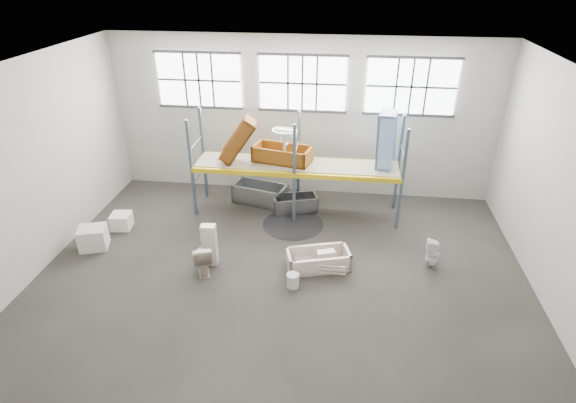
% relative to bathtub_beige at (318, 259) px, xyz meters
% --- Properties ---
extents(floor, '(12.00, 10.00, 0.10)m').
position_rel_bathtub_beige_xyz_m(floor, '(-0.87, -0.69, -0.28)').
color(floor, '#47433D').
rests_on(floor, ground).
extents(ceiling, '(12.00, 10.00, 0.10)m').
position_rel_bathtub_beige_xyz_m(ceiling, '(-0.87, -0.69, 4.82)').
color(ceiling, silver).
rests_on(ceiling, ground).
extents(wall_back, '(12.00, 0.10, 5.00)m').
position_rel_bathtub_beige_xyz_m(wall_back, '(-0.87, 4.36, 2.27)').
color(wall_back, '#B0AFA3').
rests_on(wall_back, ground).
extents(wall_front, '(12.00, 0.10, 5.00)m').
position_rel_bathtub_beige_xyz_m(wall_front, '(-0.87, -5.74, 2.27)').
color(wall_front, '#B6B5A9').
rests_on(wall_front, ground).
extents(wall_left, '(0.10, 10.00, 5.00)m').
position_rel_bathtub_beige_xyz_m(wall_left, '(-6.92, -0.69, 2.27)').
color(wall_left, '#A1A096').
rests_on(wall_left, ground).
extents(wall_right, '(0.10, 10.00, 5.00)m').
position_rel_bathtub_beige_xyz_m(wall_right, '(5.18, -0.69, 2.27)').
color(wall_right, '#ADACA1').
rests_on(wall_right, ground).
extents(window_left, '(2.60, 0.04, 1.60)m').
position_rel_bathtub_beige_xyz_m(window_left, '(-4.07, 4.25, 3.37)').
color(window_left, white).
rests_on(window_left, wall_back).
extents(window_mid, '(2.60, 0.04, 1.60)m').
position_rel_bathtub_beige_xyz_m(window_mid, '(-0.87, 4.25, 3.37)').
color(window_mid, white).
rests_on(window_mid, wall_back).
extents(window_right, '(2.60, 0.04, 1.60)m').
position_rel_bathtub_beige_xyz_m(window_right, '(2.33, 4.25, 3.37)').
color(window_right, white).
rests_on(window_right, wall_back).
extents(rack_upright_la, '(0.08, 0.08, 3.00)m').
position_rel_bathtub_beige_xyz_m(rack_upright_la, '(-3.87, 2.21, 1.27)').
color(rack_upright_la, slate).
rests_on(rack_upright_la, floor).
extents(rack_upright_lb, '(0.08, 0.08, 3.00)m').
position_rel_bathtub_beige_xyz_m(rack_upright_lb, '(-3.87, 3.41, 1.27)').
color(rack_upright_lb, slate).
rests_on(rack_upright_lb, floor).
extents(rack_upright_ma, '(0.08, 0.08, 3.00)m').
position_rel_bathtub_beige_xyz_m(rack_upright_ma, '(-0.87, 2.21, 1.27)').
color(rack_upright_ma, slate).
rests_on(rack_upright_ma, floor).
extents(rack_upright_mb, '(0.08, 0.08, 3.00)m').
position_rel_bathtub_beige_xyz_m(rack_upright_mb, '(-0.87, 3.41, 1.27)').
color(rack_upright_mb, slate).
rests_on(rack_upright_mb, floor).
extents(rack_upright_ra, '(0.08, 0.08, 3.00)m').
position_rel_bathtub_beige_xyz_m(rack_upright_ra, '(2.13, 2.21, 1.27)').
color(rack_upright_ra, slate).
rests_on(rack_upright_ra, floor).
extents(rack_upright_rb, '(0.08, 0.08, 3.00)m').
position_rel_bathtub_beige_xyz_m(rack_upright_rb, '(2.13, 3.41, 1.27)').
color(rack_upright_rb, slate).
rests_on(rack_upright_rb, floor).
extents(rack_beam_front, '(6.00, 0.10, 0.14)m').
position_rel_bathtub_beige_xyz_m(rack_beam_front, '(-0.87, 2.21, 1.27)').
color(rack_beam_front, yellow).
rests_on(rack_beam_front, floor).
extents(rack_beam_back, '(6.00, 0.10, 0.14)m').
position_rel_bathtub_beige_xyz_m(rack_beam_back, '(-0.87, 3.41, 1.27)').
color(rack_beam_back, yellow).
rests_on(rack_beam_back, floor).
extents(shelf_deck, '(5.90, 1.10, 0.03)m').
position_rel_bathtub_beige_xyz_m(shelf_deck, '(-0.87, 2.81, 1.35)').
color(shelf_deck, gray).
rests_on(shelf_deck, floor).
extents(wet_patch, '(1.80, 1.80, 0.00)m').
position_rel_bathtub_beige_xyz_m(wet_patch, '(-0.87, 2.01, -0.23)').
color(wet_patch, black).
rests_on(wet_patch, floor).
extents(bathtub_beige, '(1.71, 1.15, 0.46)m').
position_rel_bathtub_beige_xyz_m(bathtub_beige, '(0.00, 0.00, 0.00)').
color(bathtub_beige, beige).
rests_on(bathtub_beige, floor).
extents(cistern_spare, '(0.49, 0.35, 0.42)m').
position_rel_bathtub_beige_xyz_m(cistern_spare, '(0.19, 0.01, 0.05)').
color(cistern_spare, beige).
rests_on(cistern_spare, bathtub_beige).
extents(sink_in_tub, '(0.57, 0.57, 0.16)m').
position_rel_bathtub_beige_xyz_m(sink_in_tub, '(-0.38, 0.01, -0.07)').
color(sink_in_tub, beige).
rests_on(sink_in_tub, bathtub_beige).
extents(toilet_beige, '(0.71, 0.91, 0.82)m').
position_rel_bathtub_beige_xyz_m(toilet_beige, '(-2.83, -0.53, 0.18)').
color(toilet_beige, beige).
rests_on(toilet_beige, floor).
extents(cistern_tall, '(0.38, 0.26, 1.13)m').
position_rel_bathtub_beige_xyz_m(cistern_tall, '(-2.73, -0.18, 0.33)').
color(cistern_tall, beige).
rests_on(cistern_tall, floor).
extents(toilet_white, '(0.38, 0.37, 0.76)m').
position_rel_bathtub_beige_xyz_m(toilet_white, '(2.85, 0.42, 0.15)').
color(toilet_white, white).
rests_on(toilet_white, floor).
extents(steel_tub_left, '(1.80, 1.17, 0.61)m').
position_rel_bathtub_beige_xyz_m(steel_tub_left, '(-2.07, 3.26, 0.07)').
color(steel_tub_left, '#A9ADB2').
rests_on(steel_tub_left, floor).
extents(steel_tub_right, '(1.45, 0.99, 0.49)m').
position_rel_bathtub_beige_xyz_m(steel_tub_right, '(-0.91, 2.86, 0.01)').
color(steel_tub_right, '#989A9F').
rests_on(steel_tub_right, floor).
extents(rust_tub_flat, '(1.82, 1.16, 0.47)m').
position_rel_bathtub_beige_xyz_m(rust_tub_flat, '(-1.31, 2.95, 1.59)').
color(rust_tub_flat, '#8A5511').
rests_on(rust_tub_flat, shelf_deck).
extents(rust_tub_tilted, '(1.20, 0.77, 1.38)m').
position_rel_bathtub_beige_xyz_m(rust_tub_tilted, '(-2.55, 2.71, 2.06)').
color(rust_tub_tilted, brown).
rests_on(rust_tub_tilted, shelf_deck).
extents(sink_on_shelf, '(0.81, 0.67, 0.64)m').
position_rel_bathtub_beige_xyz_m(sink_on_shelf, '(-1.19, 2.60, 1.86)').
color(sink_on_shelf, silver).
rests_on(sink_on_shelf, rust_tub_flat).
extents(blue_tub_upright, '(0.65, 0.84, 1.61)m').
position_rel_bathtub_beige_xyz_m(blue_tub_upright, '(1.66, 2.95, 2.16)').
color(blue_tub_upright, '#85A9DD').
rests_on(blue_tub_upright, shelf_deck).
extents(bucket, '(0.37, 0.37, 0.35)m').
position_rel_bathtub_beige_xyz_m(bucket, '(-0.54, -0.85, -0.05)').
color(bucket, silver).
rests_on(bucket, floor).
extents(carton_near, '(0.85, 0.78, 0.60)m').
position_rel_bathtub_beige_xyz_m(carton_near, '(-6.06, 0.13, 0.07)').
color(carton_near, white).
rests_on(carton_near, floor).
extents(carton_far, '(0.60, 0.60, 0.45)m').
position_rel_bathtub_beige_xyz_m(carton_far, '(-5.77, 1.20, -0.01)').
color(carton_far, white).
rests_on(carton_far, floor).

